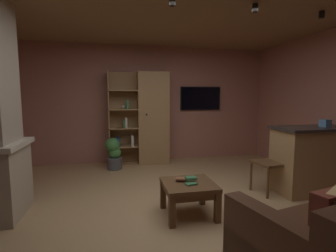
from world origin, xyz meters
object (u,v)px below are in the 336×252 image
(bookshelf_cabinet, at_px, (149,119))
(table_book_2, at_px, (191,178))
(dining_chair, at_px, (274,158))
(potted_floor_plant, at_px, (114,153))
(tissue_box, at_px, (325,123))
(wall_mounted_tv, at_px, (200,98))
(table_book_1, at_px, (181,179))
(kitchen_bar_counter, at_px, (321,159))
(table_book_0, at_px, (191,184))
(coffee_table, at_px, (189,189))

(bookshelf_cabinet, relative_size, table_book_2, 15.25)
(dining_chair, xyz_separation_m, potted_floor_plant, (-2.37, 1.79, -0.20))
(tissue_box, bearing_deg, wall_mounted_tv, 113.97)
(table_book_1, relative_size, table_book_2, 1.06)
(bookshelf_cabinet, distance_m, kitchen_bar_counter, 3.28)
(bookshelf_cabinet, distance_m, table_book_0, 2.72)
(kitchen_bar_counter, height_order, table_book_0, kitchen_bar_counter)
(tissue_box, bearing_deg, potted_floor_plant, 148.25)
(tissue_box, height_order, wall_mounted_tv, wall_mounted_tv)
(table_book_1, bearing_deg, dining_chair, 14.00)
(kitchen_bar_counter, height_order, dining_chair, kitchen_bar_counter)
(bookshelf_cabinet, height_order, wall_mounted_tv, bookshelf_cabinet)
(coffee_table, height_order, potted_floor_plant, potted_floor_plant)
(dining_chair, bearing_deg, bookshelf_cabinet, 127.05)
(kitchen_bar_counter, distance_m, table_book_0, 2.25)
(kitchen_bar_counter, distance_m, table_book_2, 2.21)
(potted_floor_plant, bearing_deg, table_book_2, -67.63)
(table_book_2, xyz_separation_m, potted_floor_plant, (-0.92, 2.24, -0.13))
(table_book_1, relative_size, potted_floor_plant, 0.22)
(dining_chair, relative_size, wall_mounted_tv, 0.96)
(kitchen_bar_counter, bearing_deg, wall_mounted_tv, 113.96)
(tissue_box, bearing_deg, kitchen_bar_counter, 115.99)
(bookshelf_cabinet, relative_size, dining_chair, 2.15)
(bookshelf_cabinet, height_order, table_book_1, bookshelf_cabinet)
(table_book_0, bearing_deg, kitchen_bar_counter, 10.70)
(kitchen_bar_counter, height_order, table_book_1, kitchen_bar_counter)
(kitchen_bar_counter, bearing_deg, bookshelf_cabinet, 136.23)
(table_book_1, bearing_deg, tissue_box, 6.19)
(table_book_0, xyz_separation_m, table_book_2, (0.02, 0.09, 0.04))
(dining_chair, height_order, potted_floor_plant, dining_chair)
(bookshelf_cabinet, xyz_separation_m, table_book_1, (0.05, -2.51, -0.54))
(kitchen_bar_counter, distance_m, tissue_box, 0.55)
(coffee_table, relative_size, table_book_0, 4.66)
(table_book_1, xyz_separation_m, wall_mounted_tv, (1.20, 2.73, 0.98))
(kitchen_bar_counter, xyz_separation_m, coffee_table, (-2.22, -0.34, -0.18))
(tissue_box, xyz_separation_m, wall_mounted_tv, (-1.10, 2.48, 0.36))
(table_book_1, relative_size, dining_chair, 0.15)
(coffee_table, relative_size, dining_chair, 0.67)
(table_book_2, xyz_separation_m, dining_chair, (1.45, 0.45, 0.07))
(tissue_box, distance_m, table_book_2, 2.30)
(coffee_table, height_order, dining_chair, dining_chair)
(tissue_box, relative_size, coffee_table, 0.19)
(bookshelf_cabinet, distance_m, wall_mounted_tv, 1.34)
(tissue_box, distance_m, table_book_0, 2.34)
(kitchen_bar_counter, distance_m, dining_chair, 0.75)
(kitchen_bar_counter, distance_m, potted_floor_plant, 3.65)
(bookshelf_cabinet, bearing_deg, kitchen_bar_counter, -43.77)
(table_book_0, bearing_deg, tissue_box, 10.12)
(coffee_table, height_order, table_book_2, table_book_2)
(tissue_box, xyz_separation_m, coffee_table, (-2.23, -0.32, -0.74))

